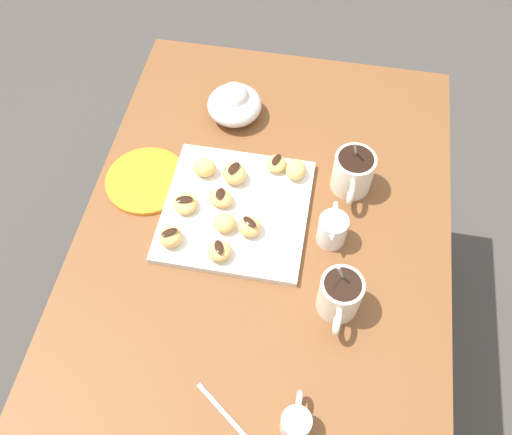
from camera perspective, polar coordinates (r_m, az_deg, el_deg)
The scene contains 27 objects.
ground_plane at distance 1.80m, azimuth 0.58°, elevation -12.90°, with size 8.00×8.00×0.00m, color #423D38.
dining_table at distance 1.27m, azimuth 0.80°, elevation -4.13°, with size 1.07×0.78×0.71m.
pastry_plate_square at distance 1.17m, azimuth -2.10°, elevation 0.77°, with size 0.30×0.30×0.02m, color silver.
coffee_mug_cream_left at distance 1.19m, azimuth 10.05°, elevation 4.66°, with size 0.13×0.09×0.14m.
coffee_mug_cream_right at distance 1.04m, azimuth 8.71°, elevation -8.01°, with size 0.12×0.08×0.14m.
cream_pitcher_white at distance 1.12m, azimuth 7.95°, elevation -1.17°, with size 0.10×0.06×0.07m.
ice_cream_bowl at distance 1.32m, azimuth -2.26°, elevation 11.79°, with size 0.13×0.13×0.10m.
chocolate_sauce_pitcher at distance 0.98m, azimuth 4.18°, elevation -20.50°, with size 0.09×0.05×0.06m.
saucer_orange_left at distance 1.24m, azimuth -11.32°, elevation 3.81°, with size 0.18×0.18×0.01m, color orange.
loose_spoon_near_saucer at distance 1.01m, azimuth -2.15°, elevation -20.96°, with size 0.11×0.13×0.01m.
beignet_0 at distance 1.12m, azimuth -8.87°, elevation -2.02°, with size 0.05×0.05×0.04m, color #E5B260.
chocolate_drizzle_0 at distance 1.10m, azimuth -9.00°, elevation -1.52°, with size 0.03×0.02×0.01m, color black.
beignet_1 at distance 1.16m, azimuth -7.38°, elevation 1.45°, with size 0.05×0.05×0.03m, color #E5B260.
chocolate_drizzle_1 at distance 1.15m, azimuth -7.46°, elevation 1.88°, with size 0.04×0.02×0.01m, color black.
beignet_2 at distance 1.13m, azimuth -3.32°, elevation -0.55°, with size 0.04×0.05×0.03m, color #E5B260.
beignet_3 at distance 1.21m, azimuth -5.38°, elevation 5.21°, with size 0.04×0.05×0.04m, color #E5B260.
beignet_4 at distance 1.20m, azimuth 4.18°, elevation 4.99°, with size 0.04×0.05×0.04m, color #E5B260.
beignet_5 at distance 1.16m, azimuth -3.69°, elevation 2.04°, with size 0.04×0.05×0.03m, color #E5B260.
chocolate_drizzle_5 at distance 1.15m, azimuth -3.74°, elevation 2.50°, with size 0.03×0.02×0.01m, color black.
beignet_6 at distance 1.22m, azimuth 2.06°, elevation 5.61°, with size 0.05×0.05×0.03m, color #E5B260.
chocolate_drizzle_6 at distance 1.20m, azimuth 2.08°, elevation 6.06°, with size 0.03×0.02×0.01m, color black.
beignet_7 at distance 1.20m, azimuth -2.28°, elevation 4.59°, with size 0.05×0.06×0.04m, color #E5B260.
chocolate_drizzle_7 at distance 1.18m, azimuth -2.31°, elevation 5.18°, with size 0.04×0.02×0.01m, color black.
beignet_8 at distance 1.10m, azimuth -3.82°, elevation -3.53°, with size 0.05×0.05×0.03m, color #E5B260.
chocolate_drizzle_8 at distance 1.08m, azimuth -3.87°, elevation -3.08°, with size 0.03×0.02×0.01m, color black.
beignet_9 at distance 1.12m, azimuth -0.67°, elevation -0.96°, with size 0.05×0.05×0.04m, color #E5B260.
chocolate_drizzle_9 at distance 1.10m, azimuth -0.68°, elevation -0.45°, with size 0.03×0.02×0.01m, color black.
Camera 1 is at (0.59, 0.09, 1.70)m, focal length 38.48 mm.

